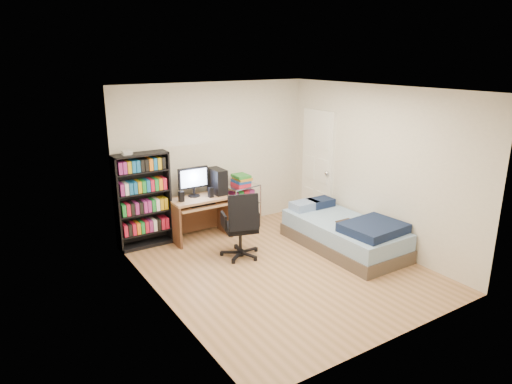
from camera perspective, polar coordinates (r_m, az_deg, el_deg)
room at (r=6.14m, az=3.52°, el=1.00°), size 3.58×4.08×2.58m
media_shelf at (r=7.26m, az=-13.95°, el=-0.92°), size 0.84×0.28×1.56m
computer_desk at (r=7.52m, az=-6.59°, el=-0.94°), size 0.95×0.55×1.19m
office_chair at (r=6.81m, az=-1.88°, el=-5.59°), size 0.75×0.75×1.02m
wire_cart at (r=7.90m, az=-1.87°, el=-0.19°), size 0.64×0.50×0.94m
bed at (r=7.26m, az=11.04°, el=-5.08°), size 1.00×2.00×0.57m
door at (r=8.26m, az=7.69°, el=3.21°), size 0.12×0.80×2.00m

